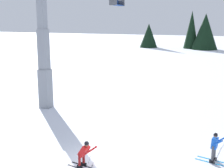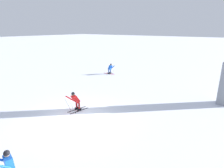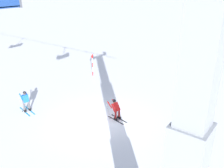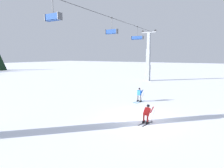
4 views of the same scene
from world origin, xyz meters
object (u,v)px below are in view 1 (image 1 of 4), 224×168
(lift_tower_near, at_px, (44,57))
(chairlift_seat_nearest, at_px, (116,1))
(skier_distant_downhill, at_px, (215,145))
(skier_carving_main, at_px, (84,152))

(lift_tower_near, xyz_separation_m, chairlift_seat_nearest, (6.34, 0.00, 4.34))
(chairlift_seat_nearest, height_order, skier_distant_downhill, chairlift_seat_nearest)
(lift_tower_near, relative_size, skier_distant_downhill, 5.65)
(chairlift_seat_nearest, relative_size, skier_distant_downhill, 1.11)
(skier_carving_main, xyz_separation_m, chairlift_seat_nearest, (-1.45, 8.38, 7.78))
(lift_tower_near, relative_size, chairlift_seat_nearest, 5.11)
(skier_carving_main, relative_size, chairlift_seat_nearest, 0.83)
(skier_carving_main, distance_m, skier_distant_downhill, 6.78)
(skier_carving_main, relative_size, lift_tower_near, 0.16)
(skier_carving_main, distance_m, lift_tower_near, 11.95)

